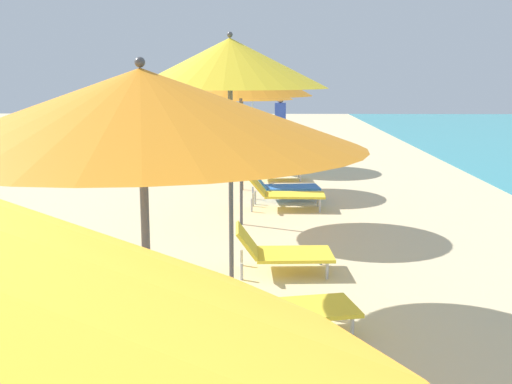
{
  "coord_description": "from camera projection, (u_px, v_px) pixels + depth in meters",
  "views": [
    {
      "loc": [
        -0.21,
        0.05,
        2.42
      ],
      "look_at": [
        -0.34,
        6.16,
        1.28
      ],
      "focal_mm": 44.01,
      "sensor_mm": 36.0,
      "label": 1
    }
  ],
  "objects": [
    {
      "name": "lounger_fifth_inland",
      "position": [
        282.0,
        185.0,
        12.17
      ],
      "size": [
        1.4,
        0.76,
        0.66
      ],
      "rotation": [
        0.0,
        0.0,
        0.12
      ],
      "color": "blue",
      "rests_on": "ground"
    },
    {
      "name": "umbrella_fourth",
      "position": [
        241.0,
        76.0,
        9.88
      ],
      "size": [
        2.28,
        2.28,
        2.77
      ],
      "color": "#4C4C51",
      "rests_on": "ground"
    },
    {
      "name": "lounger_farthest_shoreside",
      "position": [
        275.0,
        149.0,
        17.9
      ],
      "size": [
        1.6,
        0.97,
        0.57
      ],
      "rotation": [
        0.0,
        0.0,
        0.24
      ],
      "color": "yellow",
      "rests_on": "ground"
    },
    {
      "name": "umbrella_third",
      "position": [
        230.0,
        63.0,
        6.41
      ],
      "size": [
        2.03,
        2.03,
        2.85
      ],
      "color": "#4C4C51",
      "rests_on": "ground"
    },
    {
      "name": "lounger_third_shoreside",
      "position": [
        280.0,
        251.0,
        7.77
      ],
      "size": [
        1.23,
        0.74,
        0.59
      ],
      "rotation": [
        0.0,
        0.0,
        0.05
      ],
      "color": "yellow",
      "rests_on": "ground"
    },
    {
      "name": "umbrella_farthest",
      "position": [
        252.0,
        74.0,
        16.32
      ],
      "size": [
        2.38,
        2.38,
        2.81
      ],
      "color": "silver",
      "rests_on": "ground"
    },
    {
      "name": "umbrella_second",
      "position": [
        141.0,
        109.0,
        3.51
      ],
      "size": [
        2.54,
        2.54,
        2.52
      ],
      "color": "#4C4C51",
      "rests_on": "ground"
    },
    {
      "name": "umbrella_fifth",
      "position": [
        242.0,
        88.0,
        13.05
      ],
      "size": [
        2.14,
        2.14,
        2.46
      ],
      "color": "olive",
      "rests_on": "ground"
    },
    {
      "name": "lounger_fourth_shoreside",
      "position": [
        283.0,
        192.0,
        11.43
      ],
      "size": [
        1.42,
        0.61,
        0.66
      ],
      "rotation": [
        0.0,
        0.0,
        -0.02
      ],
      "color": "yellow",
      "rests_on": "ground"
    },
    {
      "name": "beach_ball",
      "position": [
        296.0,
        148.0,
        19.87
      ],
      "size": [
        0.27,
        0.27,
        0.27
      ],
      "primitive_type": "sphere",
      "color": "yellow",
      "rests_on": "ground"
    },
    {
      "name": "lounger_second_shoreside",
      "position": [
        268.0,
        351.0,
        4.96
      ],
      "size": [
        1.47,
        0.77,
        0.6
      ],
      "rotation": [
        0.0,
        0.0,
        -0.07
      ],
      "color": "#4CA572",
      "rests_on": "ground"
    },
    {
      "name": "lounger_third_inland",
      "position": [
        286.0,
        307.0,
        5.88
      ],
      "size": [
        1.4,
        0.86,
        0.5
      ],
      "rotation": [
        0.0,
        0.0,
        0.22
      ],
      "color": "yellow",
      "rests_on": "ground"
    },
    {
      "name": "person_walking_near",
      "position": [
        117.0,
        128.0,
        18.19
      ],
      "size": [
        0.41,
        0.41,
        1.51
      ],
      "rotation": [
        0.0,
        0.0,
        0.81
      ],
      "color": "#334CB2",
      "rests_on": "ground"
    },
    {
      "name": "person_walking_mid",
      "position": [
        280.0,
        117.0,
        20.48
      ],
      "size": [
        0.37,
        0.24,
        1.77
      ],
      "rotation": [
        0.0,
        0.0,
        4.68
      ],
      "color": "#262628",
      "rests_on": "ground"
    },
    {
      "name": "lounger_fifth_shoreside",
      "position": [
        276.0,
        169.0,
        14.65
      ],
      "size": [
        1.31,
        0.71,
        0.49
      ],
      "rotation": [
        0.0,
        0.0,
        0.05
      ],
      "color": "yellow",
      "rests_on": "ground"
    }
  ]
}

